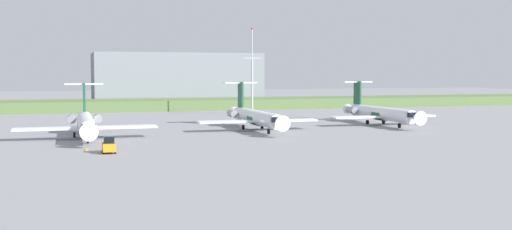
{
  "coord_description": "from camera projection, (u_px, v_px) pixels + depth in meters",
  "views": [
    {
      "loc": [
        -33.24,
        -102.03,
        10.85
      ],
      "look_at": [
        0.0,
        6.37,
        3.0
      ],
      "focal_mm": 42.88,
      "sensor_mm": 36.0,
      "label": 1
    }
  ],
  "objects": [
    {
      "name": "regional_jet_nearest",
      "position": [
        86.0,
        123.0,
        101.46
      ],
      "size": [
        22.81,
        31.0,
        9.0
      ],
      "color": "white",
      "rests_on": "ground"
    },
    {
      "name": "grass_berm",
      "position": [
        186.0,
        104.0,
        182.28
      ],
      "size": [
        320.0,
        20.0,
        2.99
      ],
      "primitive_type": "cube",
      "color": "#597542",
      "rests_on": "ground"
    },
    {
      "name": "ground_plane",
      "position": [
        225.0,
        121.0,
        136.4
      ],
      "size": [
        500.0,
        500.0,
        0.0
      ],
      "primitive_type": "plane",
      "color": "gray"
    },
    {
      "name": "safety_cone_front_marker",
      "position": [
        86.0,
        149.0,
        84.89
      ],
      "size": [
        0.44,
        0.44,
        0.55
      ],
      "primitive_type": "cone",
      "color": "orange",
      "rests_on": "ground"
    },
    {
      "name": "regional_jet_third",
      "position": [
        380.0,
        113.0,
        127.57
      ],
      "size": [
        22.81,
        31.0,
        9.0
      ],
      "color": "white",
      "rests_on": "ground"
    },
    {
      "name": "antenna_mast",
      "position": [
        252.0,
        79.0,
        155.3
      ],
      "size": [
        4.4,
        0.5,
        22.26
      ],
      "color": "#B2B2B7",
      "rests_on": "ground"
    },
    {
      "name": "regional_jet_second",
      "position": [
        255.0,
        117.0,
        115.81
      ],
      "size": [
        22.81,
        31.0,
        9.0
      ],
      "color": "white",
      "rests_on": "ground"
    },
    {
      "name": "distant_hangar",
      "position": [
        175.0,
        79.0,
        205.98
      ],
      "size": [
        53.88,
        29.75,
        17.24
      ],
      "primitive_type": "cube",
      "color": "gray",
      "rests_on": "ground"
    },
    {
      "name": "baggage_tug",
      "position": [
        109.0,
        146.0,
        82.42
      ],
      "size": [
        1.72,
        3.2,
        2.3
      ],
      "color": "orange",
      "rests_on": "ground"
    }
  ]
}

